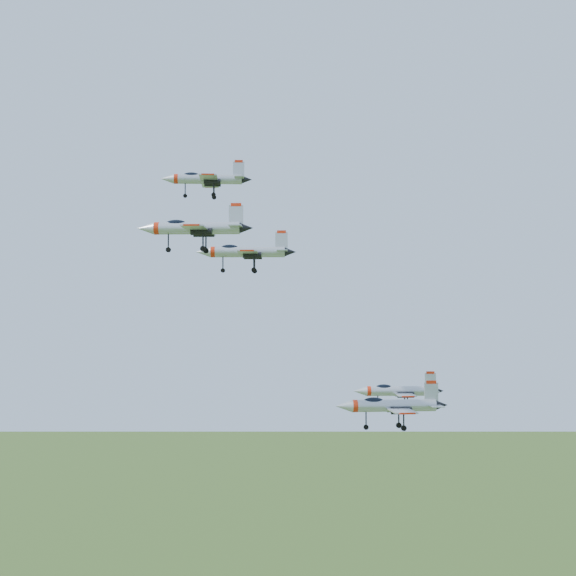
{
  "coord_description": "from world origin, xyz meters",
  "views": [
    {
      "loc": [
        5.05,
        -102.24,
        141.26
      ],
      "look_at": [
        1.41,
        -0.99,
        145.11
      ],
      "focal_mm": 50.0,
      "sensor_mm": 36.0,
      "label": 1
    }
  ],
  "objects": [
    {
      "name": "jet_lead",
      "position": [
        -11.41,
        14.83,
        161.87
      ],
      "size": [
        13.6,
        11.28,
        3.63
      ],
      "rotation": [
        0.0,
        0.0,
        0.09
      ],
      "color": "#A9AFB6"
    },
    {
      "name": "jet_left_high",
      "position": [
        -3.95,
        -2.64,
        149.6
      ],
      "size": [
        12.62,
        10.38,
        3.38
      ],
      "rotation": [
        0.0,
        0.0,
        0.03
      ],
      "color": "#A9AFB6"
    },
    {
      "name": "jet_right_high",
      "position": [
        -8.75,
        -13.29,
        151.4
      ],
      "size": [
        13.08,
        10.72,
        3.51
      ],
      "rotation": [
        0.0,
        0.0,
        0.0
      ],
      "color": "#A9AFB6"
    },
    {
      "name": "jet_left_low",
      "position": [
        15.6,
        3.51,
        131.78
      ],
      "size": [
        11.97,
        9.9,
        3.2
      ],
      "rotation": [
        0.0,
        0.0,
        0.06
      ],
      "color": "#A9AFB6"
    },
    {
      "name": "jet_right_low",
      "position": [
        13.68,
        -7.51,
        131.07
      ],
      "size": [
        13.51,
        11.27,
        3.61
      ],
      "rotation": [
        0.0,
        0.0,
        0.14
      ],
      "color": "#A9AFB6"
    }
  ]
}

